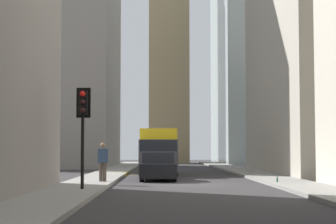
{
  "coord_description": "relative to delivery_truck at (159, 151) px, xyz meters",
  "views": [
    {
      "loc": [
        -26.63,
        1.29,
        1.53
      ],
      "look_at": [
        16.44,
        0.73,
        4.31
      ],
      "focal_mm": 63.4,
      "sensor_mm": 36.0,
      "label": 1
    }
  ],
  "objects": [
    {
      "name": "church_spire",
      "position": [
        33.8,
        -1.13,
        17.13
      ],
      "size": [
        5.21,
        5.21,
        35.6
      ],
      "color": "#9E8966",
      "rests_on": "ground_plane"
    },
    {
      "name": "discarded_bottle",
      "position": [
        -10.94,
        -5.21,
        -1.21
      ],
      "size": [
        0.07,
        0.07,
        0.27
      ],
      "color": "#236033",
      "rests_on": "sidewalk_left"
    },
    {
      "name": "ground_plane",
      "position": [
        -10.17,
        -1.4,
        -1.46
      ],
      "size": [
        135.0,
        135.0,
        0.0
      ],
      "primitive_type": "plane",
      "color": "#302D30"
    },
    {
      "name": "building_right_far",
      "position": [
        18.69,
        9.19,
        10.3
      ],
      "size": [
        16.8,
        10.5,
        23.5
      ],
      "color": "gray",
      "rests_on": "ground_plane"
    },
    {
      "name": "sidewalk_left",
      "position": [
        -10.17,
        -5.9,
        -1.39
      ],
      "size": [
        90.0,
        2.2,
        0.14
      ],
      "primitive_type": "cube",
      "color": "gray",
      "rests_on": "ground_plane"
    },
    {
      "name": "traffic_light_foreground",
      "position": [
        -15.34,
        2.7,
        1.38
      ],
      "size": [
        0.43,
        0.52,
        3.68
      ],
      "color": "black",
      "rests_on": "sidewalk_right"
    },
    {
      "name": "delivery_truck",
      "position": [
        0.0,
        0.0,
        0.0
      ],
      "size": [
        6.46,
        2.25,
        2.84
      ],
      "color": "yellow",
      "rests_on": "ground_plane"
    },
    {
      "name": "pedestrian",
      "position": [
        -10.16,
        2.47,
        -0.38
      ],
      "size": [
        0.26,
        0.44,
        1.72
      ],
      "color": "#473D33",
      "rests_on": "sidewalk_right"
    },
    {
      "name": "sidewalk_right",
      "position": [
        -10.17,
        3.1,
        -1.39
      ],
      "size": [
        90.0,
        2.2,
        0.14
      ],
      "primitive_type": "cube",
      "color": "gray",
      "rests_on": "ground_plane"
    },
    {
      "name": "sedan_black",
      "position": [
        -6.64,
        -0.0,
        -0.8
      ],
      "size": [
        4.3,
        1.78,
        1.42
      ],
      "color": "black",
      "rests_on": "ground_plane"
    }
  ]
}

